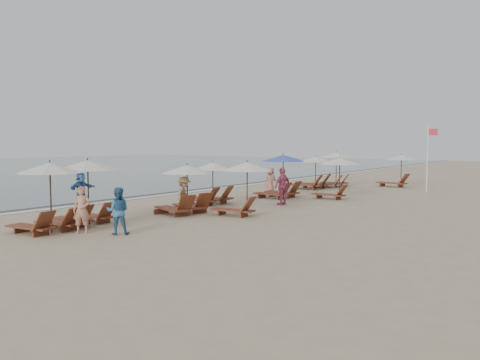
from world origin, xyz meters
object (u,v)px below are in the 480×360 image
Objects in this scene: beachgoer_far_b at (270,181)px; inland_station_2 at (397,168)px; beachgoer_near at (82,210)px; beachgoer_mid_a at (118,211)px; lounger_station_0 at (47,197)px; inland_station_0 at (242,181)px; waterline_walker at (81,189)px; beachgoer_far_a at (283,186)px; lounger_station_1 at (85,189)px; lounger_station_3 at (209,184)px; lounger_station_5 at (312,173)px; beachgoer_mid_b at (184,196)px; lounger_station_4 at (279,176)px; lounger_station_6 at (333,170)px; flag_pole_near at (428,155)px; inland_station_1 at (336,172)px; lounger_station_2 at (183,190)px.

inland_station_2 is at bearing 7.23° from beachgoer_far_b.
beachgoer_near is 1.27m from beachgoer_mid_a.
lounger_station_0 is 1.57× the size of beachgoer_mid_a.
inland_station_0 is 1.68× the size of beachgoer_mid_a.
beachgoer_far_a is at bearing -59.94° from waterline_walker.
beachgoer_mid_a is (-1.71, -22.79, -0.55)m from inland_station_2.
beachgoer_mid_a is 0.96× the size of beachgoer_far_b.
lounger_station_0 is 1.55× the size of beachgoer_near.
lounger_station_1 is 12.71m from beachgoer_far_b.
lounger_station_0 is 8.97m from lounger_station_3.
inland_station_0 reaches higher than lounger_station_5.
lounger_station_0 is at bearing 165.99° from beachgoer_near.
lounger_station_1 is at bearing 97.60° from beachgoer_near.
beachgoer_mid_b is at bearing -7.10° from beachgoer_far_a.
lounger_station_1 is 9.59m from beachgoer_far_a.
beachgoer_near is at bearing -107.92° from inland_station_0.
lounger_station_4 is 1.05× the size of lounger_station_6.
waterline_walker is (-4.90, -9.39, -0.00)m from beachgoer_far_b.
inland_station_0 is 14.95m from flag_pole_near.
beachgoer_mid_b is (-2.61, -9.11, -0.65)m from inland_station_1.
lounger_station_0 is 2.51m from beachgoer_mid_a.
inland_station_1 is 1.39× the size of beachgoer_far_a.
lounger_station_6 is 0.99× the size of inland_station_0.
lounger_station_2 is 6.05m from waterline_walker.
lounger_station_0 is 7.50m from inland_station_0.
lounger_station_5 is at bearing -131.21° from inland_station_2.
flag_pole_near is at bearing -145.69° from beachgoer_mid_a.
inland_station_1 is (2.70, 1.37, 0.24)m from lounger_station_4.
beachgoer_near is (0.14, -12.76, -0.43)m from lounger_station_4.
inland_station_2 is at bearing -175.72° from beachgoer_far_a.
inland_station_0 is (3.08, 6.83, 0.25)m from lounger_station_0.
beachgoer_far_a is at bearing -38.72° from beachgoer_mid_b.
inland_station_2 is (3.53, 2.61, 0.12)m from lounger_station_6.
flag_pole_near is (5.91, 15.50, 1.26)m from lounger_station_2.
beachgoer_mid_b is at bearing -149.17° from inland_station_0.
lounger_station_4 is at bearing 47.86° from beachgoer_near.
lounger_station_6 is 20.76m from beachgoer_near.
beachgoer_far_a reaches higher than beachgoer_mid_a.
lounger_station_1 reaches higher than lounger_station_2.
beachgoer_mid_a is (-1.43, -13.55, -0.68)m from inland_station_1.
lounger_station_2 is 1.03× the size of lounger_station_3.
flag_pole_near is (6.27, -0.00, 1.07)m from lounger_station_6.
lounger_station_5 is (-0.93, 13.43, 0.02)m from lounger_station_2.
lounger_station_2 reaches higher than beachgoer_far_b.
flag_pole_near is (3.03, 6.62, 0.82)m from inland_station_1.
lounger_station_1 is 1.59× the size of beachgoer_mid_b.
lounger_station_0 reaches higher than lounger_station_2.
lounger_station_1 is at bearing -8.09° from beachgoer_far_a.
beachgoer_far_a is (-0.46, 4.03, -0.52)m from inland_station_0.
lounger_station_0 is at bearing -97.20° from lounger_station_2.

